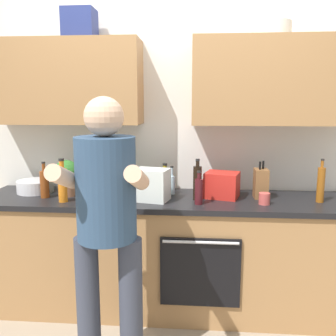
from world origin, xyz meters
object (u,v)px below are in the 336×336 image
(bottle_vinegar, at_px, (45,184))
(mixing_bowl, at_px, (35,186))
(grocery_bag_crisps, at_px, (222,185))
(bottle_juice, at_px, (62,184))
(cup_tea, at_px, (94,185))
(bottle_wine, at_px, (199,191))
(knife_block, at_px, (261,183))
(potted_herb, at_px, (67,176))
(bottle_syrup, at_px, (321,184))
(cup_ceramic, at_px, (264,199))
(bottle_oil, at_px, (165,180))
(person_standing, at_px, (107,217))
(bottle_water, at_px, (172,184))
(bottle_soy, at_px, (197,182))
(bottle_soda, at_px, (120,178))
(grocery_bag_produce, at_px, (152,185))

(bottle_vinegar, relative_size, mixing_bowl, 0.96)
(grocery_bag_crisps, bearing_deg, bottle_juice, -168.95)
(bottle_vinegar, xyz_separation_m, cup_tea, (0.31, 0.24, -0.06))
(bottle_wine, distance_m, mixing_bowl, 1.35)
(knife_block, relative_size, potted_herb, 1.01)
(bottle_syrup, bearing_deg, bottle_juice, -175.59)
(cup_ceramic, relative_size, grocery_bag_crisps, 0.34)
(bottle_vinegar, bearing_deg, potted_herb, 26.33)
(bottle_oil, height_order, cup_tea, bottle_oil)
(person_standing, relative_size, cup_tea, 17.10)
(cup_tea, bearing_deg, grocery_bag_crisps, -6.38)
(knife_block, relative_size, grocery_bag_crisps, 1.15)
(bottle_wine, xyz_separation_m, bottle_water, (-0.21, 0.28, -0.01))
(person_standing, xyz_separation_m, grocery_bag_crisps, (0.70, 0.80, 0.02))
(bottle_water, xyz_separation_m, potted_herb, (-0.81, -0.12, 0.07))
(bottle_syrup, distance_m, mixing_bowl, 2.21)
(bottle_juice, relative_size, bottle_soy, 1.04)
(bottle_syrup, bearing_deg, bottle_soda, 173.73)
(bottle_water, distance_m, knife_block, 0.69)
(person_standing, bearing_deg, cup_ceramic, 32.08)
(cup_tea, distance_m, potted_herb, 0.26)
(potted_herb, bearing_deg, bottle_juice, -79.55)
(bottle_oil, distance_m, grocery_bag_produce, 0.30)
(bottle_soda, height_order, grocery_bag_produce, bottle_soda)
(bottle_soda, xyz_separation_m, cup_ceramic, (1.10, -0.26, -0.08))
(bottle_wine, relative_size, cup_tea, 2.50)
(mixing_bowl, bearing_deg, bottle_juice, -39.05)
(bottle_juice, distance_m, cup_tea, 0.38)
(bottle_juice, xyz_separation_m, grocery_bag_crisps, (1.17, 0.23, -0.04))
(bottle_wine, relative_size, grocery_bag_crisps, 0.99)
(bottle_soda, bearing_deg, bottle_vinegar, -159.46)
(bottle_oil, relative_size, grocery_bag_crisps, 0.96)
(knife_block, bearing_deg, grocery_bag_produce, -169.91)
(bottle_juice, distance_m, bottle_vinegar, 0.21)
(bottle_oil, bearing_deg, person_standing, -104.64)
(person_standing, height_order, bottle_wine, person_standing)
(bottle_water, distance_m, cup_ceramic, 0.73)
(bottle_vinegar, xyz_separation_m, potted_herb, (0.15, 0.07, 0.05))
(bottle_wine, height_order, bottle_oil, bottle_wine)
(person_standing, distance_m, bottle_soy, 0.88)
(cup_ceramic, xyz_separation_m, potted_herb, (-1.49, 0.13, 0.11))
(bottle_soda, xyz_separation_m, bottle_soy, (0.62, -0.17, 0.01))
(person_standing, height_order, grocery_bag_produce, person_standing)
(bottle_soda, distance_m, cup_ceramic, 1.13)
(mixing_bowl, bearing_deg, bottle_water, 1.47)
(bottle_oil, distance_m, cup_tea, 0.59)
(bottle_vinegar, bearing_deg, person_standing, -46.27)
(bottle_syrup, bearing_deg, bottle_oil, 168.67)
(grocery_bag_crisps, bearing_deg, cup_ceramic, -31.50)
(bottle_soda, xyz_separation_m, bottle_syrup, (1.52, -0.17, 0.01))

